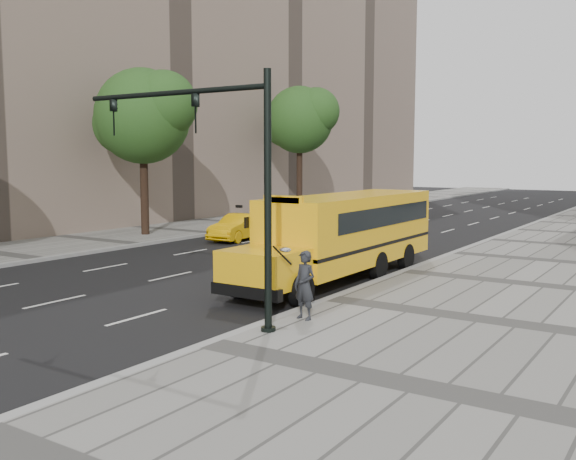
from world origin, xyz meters
The scene contains 11 objects.
ground centered at (0.00, 0.00, 0.00)m, with size 140.00×140.00×0.00m, color black.
sidewalk_far centered at (-11.00, 0.00, 0.07)m, with size 6.00×140.00×0.15m, color gray.
curb_museum centered at (6.00, 0.00, 0.07)m, with size 0.30×140.00×0.15m, color gray.
curb_far centered at (-8.00, 0.00, 0.07)m, with size 0.30×140.00×0.15m, color gray.
tree_b centered at (-10.40, 3.01, 6.62)m, with size 5.80×5.15×9.16m.
tree_c centered at (-10.41, 18.98, 7.21)m, with size 5.62×4.99×9.67m.
school_bus centered at (4.50, -1.65, 1.76)m, with size 2.96×11.56×3.19m.
taxi_near centered at (1.96, -0.57, 0.76)m, with size 1.78×4.43×1.51m, color #E1A205.
taxi_far centered at (-5.32, 4.75, 0.69)m, with size 1.47×4.20×1.39m, color #E1A205.
pedestrian centered at (6.74, -8.16, 1.05)m, with size 0.65×0.43×1.80m, color #212327.
traffic_signal centered at (5.19, -9.61, 4.09)m, with size 6.18×0.36×6.40m.
Camera 1 is at (15.32, -22.07, 4.32)m, focal length 40.00 mm.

